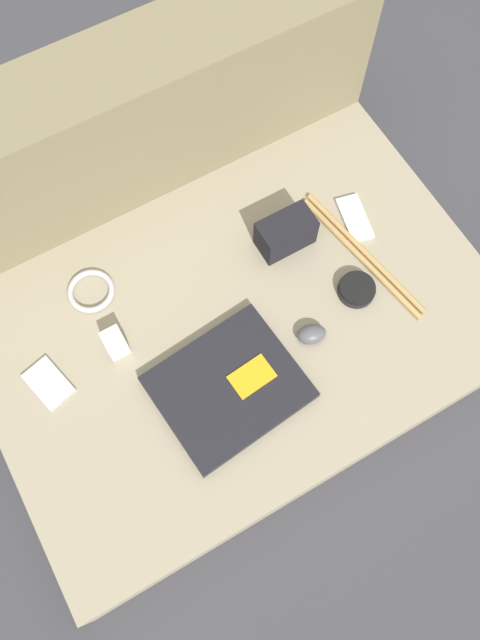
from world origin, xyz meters
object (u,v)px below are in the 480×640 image
Objects in this scene: speaker_puck at (357,289)px; camera_pouch at (286,233)px; computer_mouse at (311,334)px; charger_brick at (115,343)px; phone_silver at (355,218)px; phone_black at (48,383)px; laptop at (229,387)px.

camera_pouch is at bearing 111.35° from speaker_puck.
charger_brick reaches higher than computer_mouse.
charger_brick is (-0.62, -0.01, 0.02)m from phone_silver.
speaker_puck is at bearing -16.00° from charger_brick.
phone_silver is at bearing 0.66° from charger_brick.
phone_silver is at bearing -10.10° from camera_pouch.
speaker_puck is 0.65× the size of phone_silver.
computer_mouse reaches higher than phone_silver.
speaker_puck is 0.70m from phone_black.
camera_pouch is (-0.07, 0.19, 0.03)m from speaker_puck.
camera_pouch is 2.24× the size of charger_brick.
phone_black is at bearing 143.44° from laptop.
phone_silver is 0.62m from charger_brick.
speaker_puck reaches higher than phone_silver.
phone_black is 2.07× the size of charger_brick.
laptop is 2.67× the size of phone_black.
speaker_puck is (0.36, 0.05, 0.00)m from laptop.
computer_mouse is at bearing -2.00° from laptop.
camera_pouch is at bearing 35.04° from laptop.
computer_mouse is at bearing -127.86° from phone_silver.
computer_mouse is 0.57m from phone_black.
laptop is 2.48× the size of camera_pouch.
charger_brick is at bearing 169.45° from computer_mouse.
camera_pouch is (-0.17, 0.03, 0.04)m from phone_silver.
computer_mouse reaches higher than speaker_puck.
laptop is at bearing -142.10° from phone_silver.
speaker_puck is at bearing -109.32° from phone_silver.
computer_mouse is 1.30× the size of charger_brick.
laptop is at bearing -171.60° from speaker_puck.
laptop is at bearing -139.73° from camera_pouch.
phone_black is (-0.68, 0.15, -0.01)m from speaker_puck.
computer_mouse is at bearing -26.81° from charger_brick.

